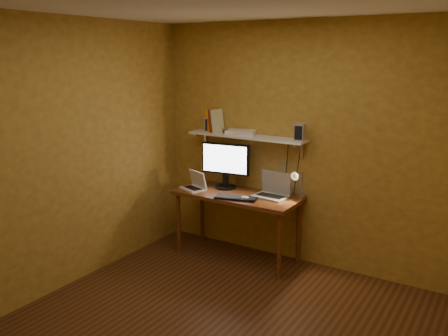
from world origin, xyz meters
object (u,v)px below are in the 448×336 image
Objects in this scene: monitor at (226,163)px; desk_lamp at (298,181)px; speaker_left at (210,124)px; shelf_camera at (226,131)px; keyboard at (236,198)px; mouse at (245,198)px; router at (241,132)px; netbook at (195,184)px; wall_shelf at (246,137)px; speaker_right at (300,132)px; desk at (237,201)px; laptop at (273,190)px.

desk_lamp is at bearing -8.97° from monitor.
speaker_left reaches higher than shelf_camera.
mouse is (0.10, 0.03, 0.01)m from keyboard.
shelf_camera is at bearing 146.01° from mouse.
keyboard is 0.79m from shelf_camera.
router is at bearing 127.41° from mouse.
monitor reaches higher than desk_lamp.
speaker_left reaches higher than netbook.
wall_shelf is 4.40× the size of router.
speaker_right is at bearing 111.83° from desk_lamp.
mouse reaches higher than desk.
monitor is 0.57m from mouse.
monitor is at bearing 177.78° from speaker_right.
keyboard is (0.59, -0.08, -0.05)m from netbook.
wall_shelf is at bearing -16.45° from speaker_left.
shelf_camera reaches higher than desk.
netbook is at bearing 159.05° from keyboard.
wall_shelf is 3.13× the size of keyboard.
shelf_camera reaches higher than netbook.
shelf_camera is 0.35× the size of router.
router reaches higher than monitor.
wall_shelf is 4.19× the size of netbook.
laptop is (0.38, -0.08, -0.54)m from wall_shelf.
laptop is at bearing -177.57° from desk_lamp.
mouse is 0.27× the size of desk_lamp.
desk_lamp is 1.25m from speaker_left.
monitor is at bearing 146.41° from mouse.
laptop is at bearing 33.79° from netbook.
shelf_camera is at bearing 149.25° from desk.
monitor is 0.90m from desk_lamp.
speaker_left is (-0.24, 0.04, 0.42)m from monitor.
speaker_left reaches higher than desk.
keyboard is at bearing -52.39° from monitor.
laptop is 2.05× the size of speaker_right.
netbook is 0.71m from speaker_left.
shelf_camera is (-0.32, 0.31, 0.65)m from keyboard.
monitor reaches higher than desk.
wall_shelf reaches higher than keyboard.
laptop is 2.13× the size of speaker_left.
laptop is 3.61× the size of mouse.
mouse is 0.58m from desk_lamp.
monitor is 3.29× the size of speaker_left.
monitor is at bearing 179.33° from desk_lamp.
speaker_left is (-0.57, 0.36, 0.70)m from keyboard.
wall_shelf is at bearing 4.23° from router.
desk is 12.59× the size of shelf_camera.
laptop is at bearing 31.55° from keyboard.
desk is 1.00× the size of wall_shelf.
desk_lamp is (0.48, 0.27, 0.19)m from mouse.
wall_shelf is at bearing 174.12° from desk_lamp.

